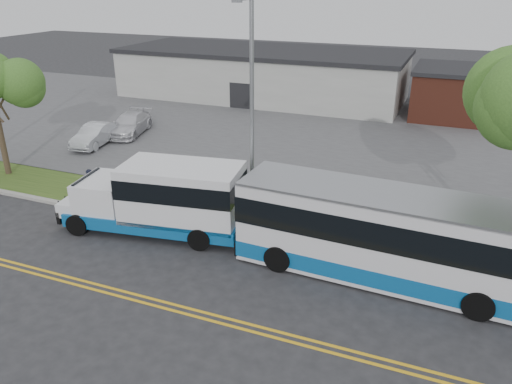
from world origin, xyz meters
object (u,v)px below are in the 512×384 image
at_px(transit_bus, 401,239).
at_px(parked_car_b, 130,124).
at_px(pedestrian, 90,185).
at_px(parked_car_a, 95,135).
at_px(streetlight_near, 251,110).
at_px(shuttle_bus, 165,196).

xyz_separation_m(transit_bus, parked_car_b, (-19.81, 11.65, -0.87)).
bearing_deg(pedestrian, parked_car_b, -107.64).
relative_size(parked_car_a, parked_car_b, 0.86).
distance_m(streetlight_near, transit_bus, 7.82).
height_order(transit_bus, parked_car_a, transit_bus).
xyz_separation_m(transit_bus, pedestrian, (-14.77, 1.30, -0.74)).
distance_m(streetlight_near, parked_car_a, 15.85).
distance_m(pedestrian, parked_car_b, 11.52).
height_order(streetlight_near, parked_car_a, streetlight_near).
bearing_deg(transit_bus, parked_car_a, 159.62).
bearing_deg(streetlight_near, parked_car_a, 154.67).
relative_size(pedestrian, parked_car_b, 0.34).
height_order(streetlight_near, pedestrian, streetlight_near).
distance_m(transit_bus, parked_car_b, 23.00).
bearing_deg(streetlight_near, shuttle_bus, -147.52).
bearing_deg(parked_car_b, transit_bus, -44.03).
distance_m(transit_bus, parked_car_a, 22.15).
distance_m(parked_car_a, parked_car_b, 3.07).
distance_m(pedestrian, parked_car_a, 9.23).
relative_size(shuttle_bus, pedestrian, 5.01).
xyz_separation_m(streetlight_near, transit_bus, (6.62, -2.13, -3.56)).
bearing_deg(transit_bus, pedestrian, 177.56).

